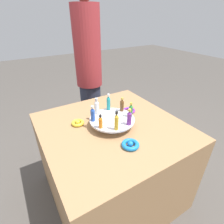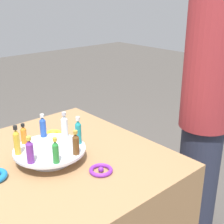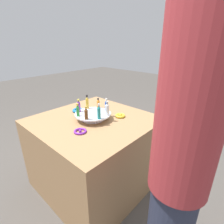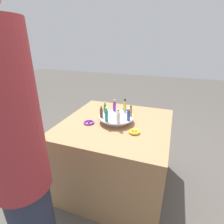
{
  "view_description": "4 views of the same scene",
  "coord_description": "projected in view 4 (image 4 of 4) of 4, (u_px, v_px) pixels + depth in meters",
  "views": [
    {
      "loc": [
        -0.88,
        0.53,
        1.4
      ],
      "look_at": [
        0.0,
        -0.0,
        0.81
      ],
      "focal_mm": 28.0,
      "sensor_mm": 36.0,
      "label": 1
    },
    {
      "loc": [
        -0.6,
        -1.08,
        1.39
      ],
      "look_at": [
        0.3,
        -0.08,
        0.88
      ],
      "focal_mm": 50.0,
      "sensor_mm": 36.0,
      "label": 2
    },
    {
      "loc": [
        1.07,
        -0.92,
        1.35
      ],
      "look_at": [
        0.3,
        -0.08,
        0.88
      ],
      "focal_mm": 28.0,
      "sensor_mm": 36.0,
      "label": 3
    },
    {
      "loc": [
        1.36,
        0.45,
        1.4
      ],
      "look_at": [
        0.06,
        -0.02,
        0.83
      ],
      "focal_mm": 28.0,
      "sensor_mm": 36.0,
      "label": 4
    }
  ],
  "objects": [
    {
      "name": "bottle_clear",
      "position": [
        118.0,
        117.0,
        1.42
      ],
      "size": [
        0.03,
        0.03,
        0.12
      ],
      "color": "silver",
      "rests_on": "display_stand"
    },
    {
      "name": "ribbon_bow_purple",
      "position": [
        89.0,
        122.0,
        1.56
      ],
      "size": [
        0.1,
        0.1,
        0.02
      ],
      "color": "purple",
      "rests_on": "party_table"
    },
    {
      "name": "bottle_orange",
      "position": [
        131.0,
        111.0,
        1.56
      ],
      "size": [
        0.03,
        0.03,
        0.09
      ],
      "color": "orange",
      "rests_on": "display_stand"
    },
    {
      "name": "ground_plane",
      "position": [
        116.0,
        181.0,
        1.86
      ],
      "size": [
        12.0,
        12.0,
        0.0
      ],
      "primitive_type": "plane",
      "color": "#4C4742"
    },
    {
      "name": "display_stand",
      "position": [
        116.0,
        118.0,
        1.57
      ],
      "size": [
        0.31,
        0.31,
        0.06
      ],
      "color": "silver",
      "rests_on": "party_table"
    },
    {
      "name": "bottle_purple",
      "position": [
        114.0,
        106.0,
        1.67
      ],
      "size": [
        0.03,
        0.03,
        0.11
      ],
      "color": "#702D93",
      "rests_on": "display_stand"
    },
    {
      "name": "bottle_gold",
      "position": [
        125.0,
        106.0,
        1.64
      ],
      "size": [
        0.03,
        0.03,
        0.13
      ],
      "color": "gold",
      "rests_on": "display_stand"
    },
    {
      "name": "bottle_blue",
      "position": [
        129.0,
        115.0,
        1.47
      ],
      "size": [
        0.03,
        0.03,
        0.11
      ],
      "color": "#234CAD",
      "rests_on": "display_stand"
    },
    {
      "name": "party_table",
      "position": [
        116.0,
        154.0,
        1.72
      ],
      "size": [
        0.96,
        0.96,
        0.7
      ],
      "color": "#9E754C",
      "rests_on": "ground_plane"
    },
    {
      "name": "person_figure",
      "position": [
        19.0,
        164.0,
        0.86
      ],
      "size": [
        0.28,
        0.28,
        1.65
      ],
      "rotation": [
        0.0,
        0.0,
        2.89
      ],
      "color": "#282D42",
      "rests_on": "ground_plane"
    },
    {
      "name": "ribbon_bow_gold",
      "position": [
        134.0,
        132.0,
        1.4
      ],
      "size": [
        0.09,
        0.09,
        0.03
      ],
      "color": "gold",
      "rests_on": "party_table"
    },
    {
      "name": "ribbon_bow_blue",
      "position": [
        126.0,
        111.0,
        1.79
      ],
      "size": [
        0.11,
        0.11,
        0.04
      ],
      "color": "blue",
      "rests_on": "party_table"
    },
    {
      "name": "bottle_brown",
      "position": [
        101.0,
        112.0,
        1.53
      ],
      "size": [
        0.03,
        0.03,
        0.11
      ],
      "color": "brown",
      "rests_on": "display_stand"
    },
    {
      "name": "bottle_green",
      "position": [
        105.0,
        108.0,
        1.62
      ],
      "size": [
        0.03,
        0.03,
        0.11
      ],
      "color": "#288438",
      "rests_on": "display_stand"
    },
    {
      "name": "bottle_teal",
      "position": [
        107.0,
        115.0,
        1.45
      ],
      "size": [
        0.03,
        0.03,
        0.13
      ],
      "color": "teal",
      "rests_on": "display_stand"
    }
  ]
}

